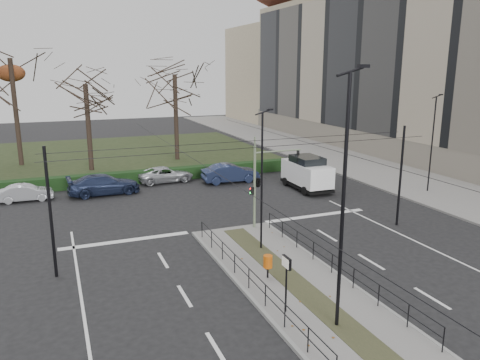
% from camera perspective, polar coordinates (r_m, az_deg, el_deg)
% --- Properties ---
extents(ground, '(140.00, 140.00, 0.00)m').
position_cam_1_polar(ground, '(23.31, 3.26, -9.83)').
color(ground, black).
rests_on(ground, ground).
extents(median_island, '(4.40, 15.00, 0.14)m').
position_cam_1_polar(median_island, '(21.25, 6.19, -12.10)').
color(median_island, slate).
rests_on(median_island, ground).
extents(sidewalk_east, '(8.00, 90.00, 0.14)m').
position_cam_1_polar(sidewalk_east, '(50.31, 11.23, 2.76)').
color(sidewalk_east, slate).
rests_on(sidewalk_east, ground).
extents(park, '(38.00, 26.00, 0.10)m').
position_cam_1_polar(park, '(52.25, -18.09, 2.72)').
color(park, black).
rests_on(park, ground).
extents(hedge, '(38.00, 1.00, 1.00)m').
position_cam_1_polar(hedge, '(39.06, -16.67, 0.02)').
color(hedge, black).
rests_on(hedge, ground).
extents(apartment_block, '(13.09, 52.10, 21.64)m').
position_cam_1_polar(apartment_block, '(57.07, 19.29, 13.95)').
color(apartment_block, tan).
rests_on(apartment_block, ground).
extents(median_railing, '(4.14, 13.24, 0.92)m').
position_cam_1_polar(median_railing, '(20.80, 6.38, -9.95)').
color(median_railing, black).
rests_on(median_railing, median_island).
extents(catenary, '(20.00, 34.00, 6.00)m').
position_cam_1_polar(catenary, '(23.60, 1.70, -0.74)').
color(catenary, black).
rests_on(catenary, ground).
extents(traffic_light, '(3.25, 1.86, 4.78)m').
position_cam_1_polar(traffic_light, '(26.91, 2.34, -0.05)').
color(traffic_light, slate).
rests_on(traffic_light, median_island).
extents(litter_bin, '(0.41, 0.41, 1.04)m').
position_cam_1_polar(litter_bin, '(20.99, 3.41, -9.93)').
color(litter_bin, black).
rests_on(litter_bin, median_island).
extents(info_panel, '(0.13, 0.58, 2.23)m').
position_cam_1_polar(info_panel, '(17.91, 5.68, -10.73)').
color(info_panel, black).
rests_on(info_panel, median_island).
extents(streetlamp_median_near, '(0.77, 0.16, 9.20)m').
position_cam_1_polar(streetlamp_median_near, '(16.29, 12.53, -2.53)').
color(streetlamp_median_near, black).
rests_on(streetlamp_median_near, median_island).
extents(streetlamp_median_far, '(0.60, 0.12, 7.17)m').
position_cam_1_polar(streetlamp_median_far, '(23.40, 2.71, 0.04)').
color(streetlamp_median_far, black).
rests_on(streetlamp_median_far, median_island).
extents(streetlamp_sidewalk, '(0.60, 0.12, 7.24)m').
position_cam_1_polar(streetlamp_sidewalk, '(37.55, 22.38, 4.21)').
color(streetlamp_sidewalk, black).
rests_on(streetlamp_sidewalk, sidewalk_east).
extents(parked_car_second, '(3.70, 1.35, 1.21)m').
position_cam_1_polar(parked_car_second, '(36.51, -24.67, -1.41)').
color(parked_car_second, '#B7B9BF').
rests_on(parked_car_second, ground).
extents(parked_car_third, '(5.31, 2.35, 1.51)m').
position_cam_1_polar(parked_car_third, '(36.33, -16.26, -0.53)').
color(parked_car_third, '#1E2847').
rests_on(parked_car_third, ground).
extents(parked_car_fourth, '(4.69, 2.40, 1.27)m').
position_cam_1_polar(parked_car_fourth, '(39.22, -9.04, 0.68)').
color(parked_car_fourth, '#B7B9BF').
rests_on(parked_car_fourth, ground).
extents(white_van, '(2.34, 5.01, 2.60)m').
position_cam_1_polar(white_van, '(36.62, 8.14, 0.94)').
color(white_van, white).
rests_on(white_van, ground).
extents(rust_tree, '(8.23, 8.23, 13.17)m').
position_cam_1_polar(rust_tree, '(49.16, -26.25, 13.18)').
color(rust_tree, black).
rests_on(rust_tree, park).
extents(bare_tree_center, '(7.57, 7.57, 11.32)m').
position_cam_1_polar(bare_tree_center, '(47.70, -7.95, 11.90)').
color(bare_tree_center, black).
rests_on(bare_tree_center, park).
extents(bare_tree_near, '(5.89, 5.89, 10.30)m').
position_cam_1_polar(bare_tree_near, '(44.28, -18.29, 10.31)').
color(bare_tree_near, black).
rests_on(bare_tree_near, park).
extents(parked_car_fifth, '(4.78, 1.91, 1.55)m').
position_cam_1_polar(parked_car_fifth, '(38.58, -1.18, 0.85)').
color(parked_car_fifth, '#1E2847').
rests_on(parked_car_fifth, ground).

